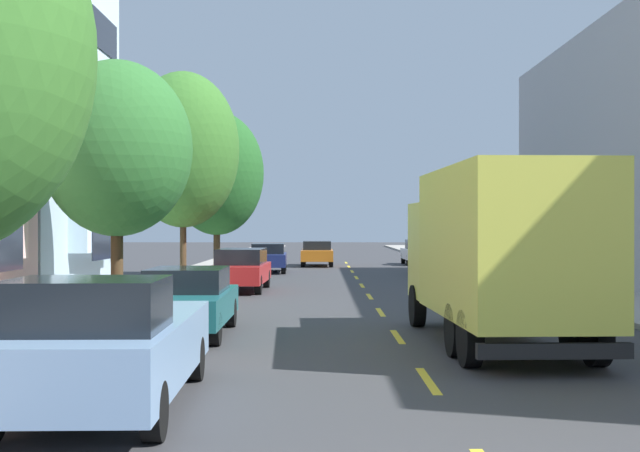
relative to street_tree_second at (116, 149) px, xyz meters
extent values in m
plane|color=#38383A|center=(6.40, 15.96, -4.15)|extent=(160.00, 160.00, 0.00)
cube|color=#A39E93|center=(-0.70, 13.96, -4.08)|extent=(3.20, 120.00, 0.14)
cube|color=#A39E93|center=(13.50, 13.96, -4.08)|extent=(3.20, 120.00, 0.14)
cube|color=yellow|center=(6.40, -7.04, -4.14)|extent=(0.14, 2.20, 0.01)
cube|color=yellow|center=(6.40, -2.04, -4.14)|extent=(0.14, 2.20, 0.01)
cube|color=yellow|center=(6.40, 2.96, -4.14)|extent=(0.14, 2.20, 0.01)
cube|color=yellow|center=(6.40, 7.96, -4.14)|extent=(0.14, 2.20, 0.01)
cube|color=yellow|center=(6.40, 12.96, -4.14)|extent=(0.14, 2.20, 0.01)
cube|color=yellow|center=(6.40, 17.96, -4.14)|extent=(0.14, 2.20, 0.01)
cube|color=yellow|center=(6.40, 22.96, -4.14)|extent=(0.14, 2.20, 0.01)
cube|color=yellow|center=(6.40, 27.96, -4.14)|extent=(0.14, 2.20, 0.01)
cube|color=yellow|center=(6.40, 32.96, -4.14)|extent=(0.14, 2.20, 0.01)
cube|color=#CAE7FE|center=(-2.02, 5.67, 1.47)|extent=(0.55, 3.73, 8.11)
cube|color=#1E232D|center=(-1.73, 5.67, -2.28)|extent=(0.04, 2.84, 1.10)
cube|color=#1E232D|center=(-1.73, 5.67, 0.84)|extent=(0.04, 2.84, 1.10)
cube|color=#1E232D|center=(-1.73, 5.67, 3.96)|extent=(0.04, 2.84, 1.10)
cylinder|color=#47331E|center=(0.00, 0.00, -2.77)|extent=(0.29, 0.29, 2.46)
ellipsoid|color=#2D6B2D|center=(0.00, 0.00, 0.01)|extent=(3.53, 3.53, 4.14)
cylinder|color=#47331E|center=(0.00, 9.56, -2.60)|extent=(0.22, 0.22, 2.81)
ellipsoid|color=#387028|center=(0.00, 9.56, 0.84)|extent=(3.91, 3.91, 5.44)
cylinder|color=#47331E|center=(0.00, 19.12, -2.77)|extent=(0.31, 0.31, 2.47)
ellipsoid|color=#235B23|center=(0.00, 19.12, 0.60)|extent=(4.34, 4.34, 5.71)
cube|color=#D8D84C|center=(8.24, -4.20, -2.11)|extent=(2.61, 5.72, 2.75)
cube|color=#D8D84C|center=(8.09, -0.24, -2.39)|extent=(2.38, 1.99, 2.20)
cube|color=black|center=(8.05, 0.66, -1.90)|extent=(2.02, 0.16, 0.97)
cube|color=black|center=(8.35, -6.93, -3.71)|extent=(2.40, 0.25, 0.24)
cylinder|color=black|center=(9.15, -0.15, -3.67)|extent=(0.32, 0.97, 0.96)
cylinder|color=black|center=(7.03, -0.23, -3.67)|extent=(0.32, 0.97, 0.96)
cylinder|color=black|center=(9.36, -5.77, -3.67)|extent=(0.32, 0.97, 0.96)
cylinder|color=black|center=(7.24, -5.86, -3.67)|extent=(0.32, 0.97, 0.96)
cylinder|color=black|center=(9.32, -4.68, -3.67)|extent=(0.32, 0.97, 0.96)
cylinder|color=black|center=(7.20, -4.76, -3.67)|extent=(0.32, 0.97, 0.96)
cube|color=#AD1E1E|center=(1.92, 10.36, -3.51)|extent=(1.93, 4.74, 0.62)
cube|color=black|center=(1.92, 10.74, -2.92)|extent=(1.67, 2.86, 0.55)
cylinder|color=black|center=(1.08, 8.78, -3.82)|extent=(0.24, 0.67, 0.66)
cylinder|color=black|center=(2.68, 8.74, -3.82)|extent=(0.24, 0.67, 0.66)
cylinder|color=black|center=(1.15, 11.98, -3.82)|extent=(0.24, 0.67, 0.66)
cylinder|color=black|center=(2.75, 11.94, -3.82)|extent=(0.24, 0.67, 0.66)
cube|color=silver|center=(10.64, 30.40, -3.51)|extent=(1.79, 4.02, 0.62)
cube|color=black|center=(10.64, 29.92, -2.92)|extent=(1.55, 1.70, 0.55)
cylinder|color=black|center=(11.38, 31.77, -3.82)|extent=(0.23, 0.66, 0.66)
cylinder|color=black|center=(9.86, 31.75, -3.82)|extent=(0.23, 0.66, 0.66)
cylinder|color=black|center=(11.41, 29.05, -3.82)|extent=(0.23, 0.66, 0.66)
cylinder|color=black|center=(9.89, 29.03, -3.82)|extent=(0.23, 0.66, 0.66)
cube|color=#7A9EC6|center=(2.04, -8.86, -3.42)|extent=(2.13, 5.35, 0.80)
cube|color=black|center=(2.06, -10.02, -2.72)|extent=(1.80, 1.63, 0.60)
cylinder|color=black|center=(2.97, -10.64, -3.82)|extent=(0.24, 0.67, 0.66)
cylinder|color=black|center=(1.10, -7.08, -3.82)|extent=(0.24, 0.67, 0.66)
cylinder|color=black|center=(2.88, -7.03, -3.82)|extent=(0.24, 0.67, 0.66)
cube|color=#195B60|center=(1.92, -1.86, -3.52)|extent=(1.82, 4.51, 0.60)
cube|color=black|center=(1.92, -1.63, -2.97)|extent=(1.59, 2.17, 0.50)
cylinder|color=black|center=(1.14, -3.39, -3.82)|extent=(0.22, 0.66, 0.66)
cylinder|color=black|center=(2.72, -3.38, -3.82)|extent=(0.22, 0.66, 0.66)
cylinder|color=black|center=(1.12, -0.33, -3.82)|extent=(0.22, 0.66, 0.66)
cylinder|color=black|center=(2.70, -0.32, -3.82)|extent=(0.22, 0.66, 0.66)
cube|color=navy|center=(2.17, 22.24, -3.52)|extent=(1.93, 4.55, 0.60)
cube|color=black|center=(2.17, 22.47, -2.97)|extent=(1.65, 2.21, 0.50)
cylinder|color=black|center=(1.43, 20.69, -3.82)|extent=(0.24, 0.67, 0.66)
cylinder|color=black|center=(3.01, 20.74, -3.82)|extent=(0.24, 0.67, 0.66)
cylinder|color=black|center=(1.34, 23.75, -3.82)|extent=(0.24, 0.67, 0.66)
cylinder|color=black|center=(2.92, 23.80, -3.82)|extent=(0.24, 0.67, 0.66)
cube|color=tan|center=(10.81, 7.30, -3.51)|extent=(1.92, 4.74, 0.62)
cube|color=black|center=(10.80, 6.92, -2.92)|extent=(1.66, 2.85, 0.55)
cylinder|color=black|center=(11.64, 8.88, -3.82)|extent=(0.23, 0.66, 0.66)
cylinder|color=black|center=(10.04, 8.91, -3.82)|extent=(0.23, 0.66, 0.66)
cylinder|color=black|center=(11.58, 5.68, -3.82)|extent=(0.23, 0.66, 0.66)
cylinder|color=black|center=(9.98, 5.71, -3.82)|extent=(0.23, 0.66, 0.66)
cube|color=#194C28|center=(10.71, 21.42, -3.37)|extent=(2.02, 4.83, 0.90)
cube|color=black|center=(10.71, 21.42, -2.57)|extent=(1.76, 2.81, 0.70)
cylinder|color=black|center=(11.60, 23.04, -3.82)|extent=(0.23, 0.66, 0.66)
cylinder|color=black|center=(9.87, 23.06, -3.82)|extent=(0.23, 0.66, 0.66)
cylinder|color=black|center=(11.55, 19.77, -3.82)|extent=(0.23, 0.66, 0.66)
cylinder|color=black|center=(9.82, 19.80, -3.82)|extent=(0.23, 0.66, 0.66)
cube|color=orange|center=(4.60, 28.78, -3.52)|extent=(1.80, 4.50, 0.60)
cube|color=black|center=(4.60, 29.00, -2.97)|extent=(1.58, 2.16, 0.50)
cylinder|color=black|center=(3.81, 27.25, -3.82)|extent=(0.22, 0.66, 0.66)
cylinder|color=black|center=(5.39, 27.25, -3.82)|extent=(0.22, 0.66, 0.66)
cylinder|color=black|center=(3.81, 30.31, -3.82)|extent=(0.22, 0.66, 0.66)
cylinder|color=black|center=(5.39, 30.31, -3.82)|extent=(0.22, 0.66, 0.66)
camera|label=1|loc=(4.77, -19.77, -1.80)|focal=47.34mm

